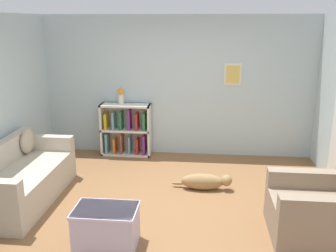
# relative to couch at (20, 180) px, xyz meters

# --- Properties ---
(ground_plane) EXTENTS (14.00, 14.00, 0.00)m
(ground_plane) POSITION_rel_couch_xyz_m (2.06, 0.01, -0.32)
(ground_plane) COLOR brown
(wall_back) EXTENTS (5.60, 0.13, 2.60)m
(wall_back) POSITION_rel_couch_xyz_m (2.06, 2.26, 0.98)
(wall_back) COLOR silver
(wall_back) RESTS_ON ground_plane
(couch) EXTENTS (0.85, 1.91, 0.86)m
(couch) POSITION_rel_couch_xyz_m (0.00, 0.00, 0.00)
(couch) COLOR #B7AD99
(couch) RESTS_ON ground_plane
(bookshelf) EXTENTS (0.94, 0.31, 0.99)m
(bookshelf) POSITION_rel_couch_xyz_m (1.09, 2.05, 0.16)
(bookshelf) COLOR silver
(bookshelf) RESTS_ON ground_plane
(recliner_chair) EXTENTS (1.03, 0.94, 0.98)m
(recliner_chair) POSITION_rel_couch_xyz_m (3.97, -0.53, 0.03)
(recliner_chair) COLOR gray
(recliner_chair) RESTS_ON ground_plane
(coffee_table) EXTENTS (0.71, 0.48, 0.47)m
(coffee_table) POSITION_rel_couch_xyz_m (1.50, -0.99, -0.07)
(coffee_table) COLOR #BCB2D1
(coffee_table) RESTS_ON ground_plane
(dog) EXTENTS (0.92, 0.22, 0.25)m
(dog) POSITION_rel_couch_xyz_m (2.60, 0.62, -0.19)
(dog) COLOR #9E7A4C
(dog) RESTS_ON ground_plane
(vase) EXTENTS (0.13, 0.13, 0.31)m
(vase) POSITION_rel_couch_xyz_m (1.02, 2.03, 0.84)
(vase) COLOR silver
(vase) RESTS_ON bookshelf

